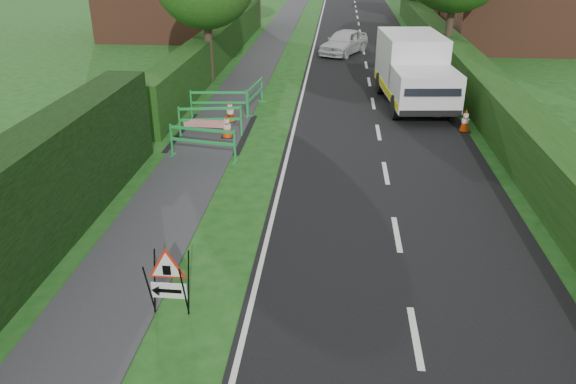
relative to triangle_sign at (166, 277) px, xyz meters
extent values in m
plane|color=#184914|center=(1.74, -1.27, -0.78)|extent=(120.00, 120.00, 0.00)
cube|color=black|center=(4.24, 33.73, -0.78)|extent=(6.00, 90.00, 0.02)
cube|color=#2D2D30|center=(-1.26, 33.73, -0.78)|extent=(2.00, 90.00, 0.02)
cube|color=#14380F|center=(-3.26, 20.73, -0.78)|extent=(1.00, 24.00, 1.80)
cube|color=#14380F|center=(8.24, 14.73, -0.78)|extent=(1.20, 50.00, 1.50)
cylinder|color=#2D2116|center=(-2.86, 16.73, 0.53)|extent=(0.36, 0.36, 2.62)
cylinder|color=#2D2116|center=(8.14, 20.73, 0.71)|extent=(0.36, 0.36, 2.97)
cylinder|color=#2D2116|center=(-2.86, 32.73, 0.62)|extent=(0.36, 0.36, 2.80)
cylinder|color=#2D2116|center=(8.14, 36.73, 0.44)|extent=(0.36, 0.36, 2.45)
cylinder|color=black|center=(-0.27, -0.12, -0.20)|extent=(0.03, 0.35, 1.12)
cylinder|color=black|center=(-0.26, 0.16, -0.20)|extent=(0.03, 0.35, 1.12)
cylinder|color=black|center=(0.34, -0.13, -0.20)|extent=(0.03, 0.35, 1.12)
cylinder|color=black|center=(0.34, 0.15, -0.20)|extent=(0.03, 0.35, 1.12)
cube|color=white|center=(0.04, 0.00, -0.28)|extent=(0.63, 0.03, 0.30)
cube|color=black|center=(0.04, -0.02, -0.28)|extent=(0.44, 0.02, 0.07)
cone|color=black|center=(-0.21, -0.02, -0.28)|extent=(0.14, 0.18, 0.18)
cube|color=black|center=(0.04, -0.02, 0.15)|extent=(0.14, 0.01, 0.18)
cube|color=silver|center=(5.64, 14.65, 0.73)|extent=(2.50, 3.70, 2.10)
cube|color=silver|center=(5.89, 12.01, 0.32)|extent=(2.38, 2.46, 1.28)
cube|color=black|center=(6.00, 10.92, 0.63)|extent=(1.93, 0.43, 0.59)
cube|color=yellow|center=(4.65, 13.53, -0.11)|extent=(0.53, 5.36, 0.26)
cube|color=yellow|center=(6.83, 13.74, -0.11)|extent=(0.53, 5.36, 0.26)
cube|color=black|center=(6.00, 10.93, -0.26)|extent=(2.14, 0.33, 0.22)
cylinder|color=black|center=(4.93, 11.86, -0.35)|extent=(0.34, 0.89, 0.87)
cylinder|color=black|center=(6.87, 12.04, -0.35)|extent=(0.34, 0.89, 0.87)
cylinder|color=black|center=(4.59, 15.35, -0.35)|extent=(0.34, 0.89, 0.87)
cylinder|color=black|center=(6.54, 15.53, -0.35)|extent=(0.34, 0.89, 0.87)
cube|color=black|center=(7.13, 10.62, -0.76)|extent=(0.38, 0.38, 0.04)
cone|color=#DE3907|center=(7.13, 10.62, -0.37)|extent=(0.32, 0.32, 0.75)
cylinder|color=white|center=(7.13, 10.62, -0.40)|extent=(0.25, 0.25, 0.14)
cylinder|color=white|center=(7.13, 10.62, -0.22)|extent=(0.17, 0.17, 0.10)
cube|color=black|center=(6.47, 12.20, -0.76)|extent=(0.38, 0.38, 0.04)
cone|color=#DE3907|center=(6.47, 12.20, -0.37)|extent=(0.32, 0.32, 0.75)
cylinder|color=white|center=(6.47, 12.20, -0.40)|extent=(0.25, 0.25, 0.14)
cylinder|color=white|center=(6.47, 12.20, -0.22)|extent=(0.17, 0.17, 0.10)
cube|color=black|center=(6.47, 13.89, -0.76)|extent=(0.38, 0.38, 0.04)
cone|color=#DE3907|center=(6.47, 13.89, -0.37)|extent=(0.32, 0.32, 0.75)
cylinder|color=white|center=(6.47, 13.89, -0.40)|extent=(0.25, 0.25, 0.14)
cylinder|color=white|center=(6.47, 13.89, -0.22)|extent=(0.17, 0.17, 0.10)
cube|color=black|center=(-0.71, 9.33, -0.76)|extent=(0.38, 0.38, 0.04)
cone|color=#DE3907|center=(-0.71, 9.33, -0.37)|extent=(0.32, 0.32, 0.75)
cylinder|color=white|center=(-0.71, 9.33, -0.40)|extent=(0.25, 0.25, 0.14)
cylinder|color=white|center=(-0.71, 9.33, -0.22)|extent=(0.17, 0.17, 0.10)
cube|color=black|center=(-0.91, 10.99, -0.76)|extent=(0.38, 0.38, 0.04)
cone|color=#DE3907|center=(-0.91, 10.99, -0.37)|extent=(0.32, 0.32, 0.75)
cylinder|color=white|center=(-0.91, 10.99, -0.40)|extent=(0.25, 0.25, 0.14)
cylinder|color=white|center=(-0.91, 10.99, -0.22)|extent=(0.17, 0.17, 0.10)
cube|color=green|center=(-2.04, 7.54, -0.28)|extent=(0.06, 0.06, 1.00)
cube|color=green|center=(-0.07, 7.17, -0.28)|extent=(0.06, 0.06, 1.00)
cube|color=green|center=(-1.06, 7.36, 0.14)|extent=(1.97, 0.42, 0.08)
cube|color=green|center=(-1.06, 7.36, -0.23)|extent=(1.97, 0.42, 0.08)
cube|color=green|center=(-2.04, 7.54, -0.76)|extent=(0.12, 0.36, 0.04)
cube|color=green|center=(-0.07, 7.17, -0.76)|extent=(0.12, 0.36, 0.04)
cube|color=green|center=(-2.27, 9.33, -0.28)|extent=(0.06, 0.06, 1.00)
cube|color=green|center=(-0.30, 9.65, -0.28)|extent=(0.06, 0.06, 1.00)
cube|color=green|center=(-1.29, 9.49, 0.14)|extent=(1.98, 0.37, 0.08)
cube|color=green|center=(-1.29, 9.49, -0.23)|extent=(1.98, 0.37, 0.08)
cube|color=green|center=(-2.27, 9.33, -0.76)|extent=(0.11, 0.36, 0.04)
cube|color=green|center=(-0.30, 9.65, -0.76)|extent=(0.11, 0.36, 0.04)
cube|color=green|center=(-2.39, 11.38, -0.28)|extent=(0.05, 0.05, 1.00)
cube|color=green|center=(-0.40, 11.56, -0.28)|extent=(0.05, 0.05, 1.00)
cube|color=green|center=(-1.40, 11.47, 0.14)|extent=(2.00, 0.23, 0.08)
cube|color=green|center=(-1.40, 11.47, -0.23)|extent=(2.00, 0.23, 0.08)
cube|color=green|center=(-2.39, 11.38, -0.76)|extent=(0.09, 0.35, 0.04)
cube|color=green|center=(-0.40, 11.56, -0.76)|extent=(0.09, 0.35, 0.04)
cube|color=green|center=(-0.37, 11.65, -0.28)|extent=(0.06, 0.06, 1.00)
cube|color=green|center=(-0.12, 13.63, -0.28)|extent=(0.06, 0.06, 1.00)
cube|color=green|center=(-0.25, 12.64, 0.14)|extent=(0.30, 1.99, 0.08)
cube|color=green|center=(-0.25, 12.64, -0.23)|extent=(0.30, 1.99, 0.08)
cube|color=green|center=(-0.37, 11.65, -0.76)|extent=(0.35, 0.10, 0.04)
cube|color=green|center=(-0.12, 13.63, -0.76)|extent=(0.35, 0.10, 0.04)
cube|color=red|center=(-1.41, 9.34, -0.78)|extent=(1.50, 0.13, 0.25)
imported|color=silver|center=(3.12, 23.52, -0.12)|extent=(3.00, 4.15, 1.31)
camera|label=1|loc=(2.78, -7.84, 5.34)|focal=35.00mm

